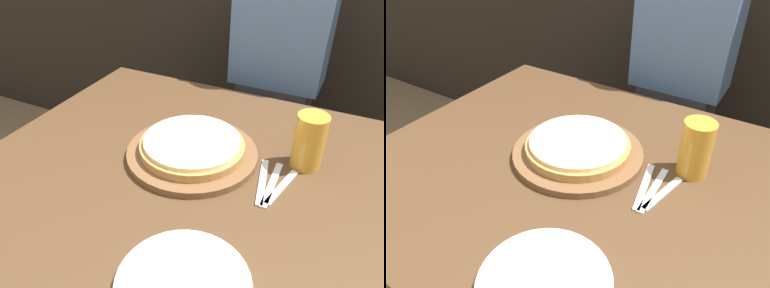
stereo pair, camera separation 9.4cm
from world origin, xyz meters
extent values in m
cube|color=#4C331E|center=(0.00, 0.00, 0.38)|extent=(1.15, 1.00, 0.75)
cylinder|color=brown|center=(-0.02, 0.05, 0.76)|extent=(0.37, 0.37, 0.02)
cylinder|color=#B77F42|center=(-0.02, 0.05, 0.79)|extent=(0.29, 0.29, 0.02)
cylinder|color=beige|center=(-0.02, 0.05, 0.80)|extent=(0.27, 0.27, 0.01)
cylinder|color=gold|center=(0.27, 0.15, 0.83)|extent=(0.08, 0.08, 0.15)
cylinder|color=white|center=(0.27, 0.15, 0.90)|extent=(0.08, 0.08, 0.02)
cylinder|color=white|center=(0.15, -0.34, 0.76)|extent=(0.26, 0.26, 0.02)
cube|color=silver|center=(0.19, 0.03, 0.76)|extent=(0.06, 0.19, 0.00)
cube|color=silver|center=(0.22, 0.03, 0.76)|extent=(0.03, 0.19, 0.00)
cube|color=silver|center=(0.24, 0.03, 0.76)|extent=(0.05, 0.16, 0.00)
cube|color=#33333D|center=(0.05, 0.70, 0.37)|extent=(0.28, 0.20, 0.73)
cube|color=#4C6B99|center=(0.05, 0.70, 0.94)|extent=(0.35, 0.20, 0.42)
camera|label=1|loc=(0.36, -0.72, 1.38)|focal=35.00mm
camera|label=2|loc=(0.44, -0.68, 1.38)|focal=35.00mm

